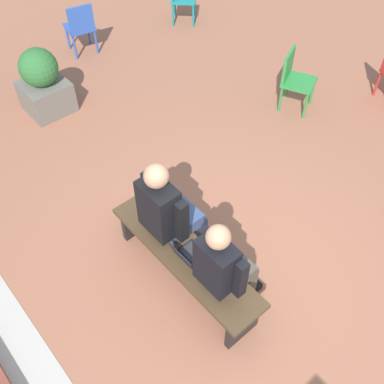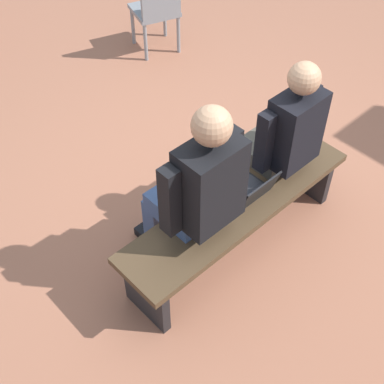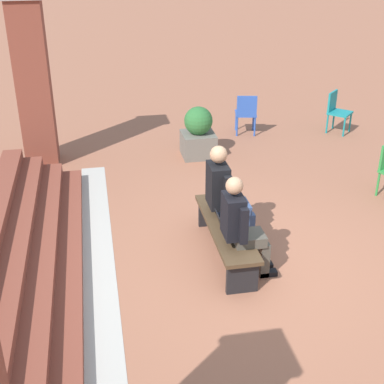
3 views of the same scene
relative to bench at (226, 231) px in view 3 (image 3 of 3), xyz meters
The scene contains 11 objects.
ground_plane 0.54m from the bench, 140.99° to the right, with size 60.00×60.00×0.00m, color #9E6047.
concrete_strip 1.66m from the bench, 90.00° to the left, with size 6.36×0.40×0.01m, color #B7B2A8.
brick_steps 2.57m from the bench, 90.00° to the left, with size 5.56×1.20×0.60m.
brick_pillar_right_of_steps 4.57m from the bench, 34.28° to the left, with size 0.64×0.64×2.89m.
bench is the anchor object (origin of this frame).
person_student 0.58m from the bench, behind, with size 0.53×0.66×1.32m.
person_adult 0.50m from the bench, 12.71° to the right, with size 0.57×0.73×1.40m.
laptop 0.17m from the bench, behind, with size 0.32×0.29×0.21m.
plastic_chair_far_left 5.37m from the bench, 39.13° to the right, with size 0.59×0.59×0.84m.
plastic_chair_near_bench_left 4.61m from the bench, 19.15° to the right, with size 0.50×0.50×0.84m.
planter 3.42m from the bench, ahead, with size 0.60×0.60×0.94m.
Camera 3 is at (-5.37, 1.78, 3.80)m, focal length 50.00 mm.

